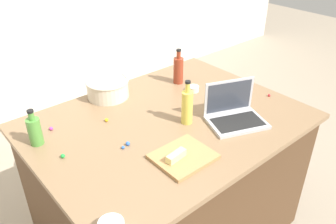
# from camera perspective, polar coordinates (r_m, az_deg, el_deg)

# --- Properties ---
(island_counter) EXTENTS (1.53, 1.15, 0.90)m
(island_counter) POSITION_cam_1_polar(r_m,az_deg,el_deg) (2.25, -0.00, -10.96)
(island_counter) COLOR #4C331E
(island_counter) RESTS_ON ground
(laptop) EXTENTS (0.37, 0.33, 0.22)m
(laptop) POSITION_cam_1_polar(r_m,az_deg,el_deg) (1.98, 10.83, -0.22)
(laptop) COLOR #B7B7BC
(laptop) RESTS_ON island_counter
(mixing_bowl_large) EXTENTS (0.27, 0.27, 0.12)m
(mixing_bowl_large) POSITION_cam_1_polar(r_m,az_deg,el_deg) (2.22, -9.92, 3.96)
(mixing_bowl_large) COLOR beige
(mixing_bowl_large) RESTS_ON island_counter
(bottle_oil) EXTENTS (0.06, 0.06, 0.26)m
(bottle_oil) POSITION_cam_1_polar(r_m,az_deg,el_deg) (1.90, 3.17, 0.94)
(bottle_oil) COLOR #DBC64C
(bottle_oil) RESTS_ON island_counter
(bottle_soy) EXTENTS (0.07, 0.07, 0.24)m
(bottle_soy) POSITION_cam_1_polar(r_m,az_deg,el_deg) (2.36, 1.72, 7.00)
(bottle_soy) COLOR maroon
(bottle_soy) RESTS_ON island_counter
(bottle_olive) EXTENTS (0.07, 0.07, 0.20)m
(bottle_olive) POSITION_cam_1_polar(r_m,az_deg,el_deg) (1.87, -21.13, -2.88)
(bottle_olive) COLOR #4C8C38
(bottle_olive) RESTS_ON island_counter
(cutting_board) EXTENTS (0.28, 0.24, 0.02)m
(cutting_board) POSITION_cam_1_polar(r_m,az_deg,el_deg) (1.69, 2.53, -7.33)
(cutting_board) COLOR #AD7F4C
(cutting_board) RESTS_ON island_counter
(butter_stick_left) EXTENTS (0.11, 0.05, 0.04)m
(butter_stick_left) POSITION_cam_1_polar(r_m,az_deg,el_deg) (1.65, 1.36, -7.25)
(butter_stick_left) COLOR #F4E58C
(butter_stick_left) RESTS_ON cutting_board
(ramekin_small) EXTENTS (0.07, 0.07, 0.04)m
(ramekin_small) POSITION_cam_1_polar(r_m,az_deg,el_deg) (2.28, 4.20, 3.85)
(ramekin_small) COLOR beige
(ramekin_small) RESTS_ON island_counter
(candy_0) EXTENTS (0.02, 0.02, 0.02)m
(candy_0) POSITION_cam_1_polar(r_m,az_deg,el_deg) (2.27, 11.98, 2.79)
(candy_0) COLOR green
(candy_0) RESTS_ON island_counter
(candy_1) EXTENTS (0.02, 0.02, 0.02)m
(candy_1) POSITION_cam_1_polar(r_m,az_deg,el_deg) (2.31, 16.35, 2.67)
(candy_1) COLOR red
(candy_1) RESTS_ON island_counter
(candy_2) EXTENTS (0.02, 0.02, 0.02)m
(candy_2) POSITION_cam_1_polar(r_m,az_deg,el_deg) (1.76, -7.42, -5.80)
(candy_2) COLOR blue
(candy_2) RESTS_ON island_counter
(candy_3) EXTENTS (0.02, 0.02, 0.02)m
(candy_3) POSITION_cam_1_polar(r_m,az_deg,el_deg) (2.15, 9.78, 1.45)
(candy_3) COLOR blue
(candy_3) RESTS_ON island_counter
(candy_4) EXTENTS (0.02, 0.02, 0.02)m
(candy_4) POSITION_cam_1_polar(r_m,az_deg,el_deg) (1.98, -10.10, -1.30)
(candy_4) COLOR yellow
(candy_4) RESTS_ON island_counter
(candy_5) EXTENTS (0.02, 0.02, 0.02)m
(candy_5) POSITION_cam_1_polar(r_m,az_deg,el_deg) (1.78, -6.64, -5.19)
(candy_5) COLOR blue
(candy_5) RESTS_ON island_counter
(candy_6) EXTENTS (0.02, 0.02, 0.02)m
(candy_6) POSITION_cam_1_polar(r_m,az_deg,el_deg) (1.76, -16.96, -6.95)
(candy_6) COLOR green
(candy_6) RESTS_ON island_counter
(candy_7) EXTENTS (0.02, 0.02, 0.02)m
(candy_7) POSITION_cam_1_polar(r_m,az_deg,el_deg) (1.99, -18.72, -2.60)
(candy_7) COLOR #CC3399
(candy_7) RESTS_ON island_counter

